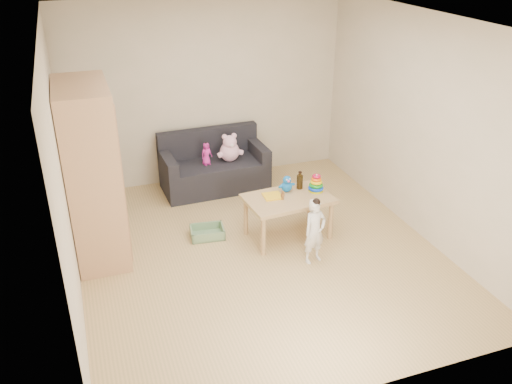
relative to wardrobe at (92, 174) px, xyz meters
name	(u,v)px	position (x,y,z in m)	size (l,w,h in m)	color
room	(259,148)	(1.72, -0.62, 0.31)	(4.50, 4.50, 4.50)	tan
wardrobe	(92,174)	(0.00, 0.00, 0.00)	(0.55, 1.10, 1.98)	tan
sofa	(215,175)	(1.69, 1.19, -0.78)	(1.47, 0.73, 0.41)	black
play_table	(288,217)	(2.16, -0.40, -0.72)	(1.01, 0.64, 0.53)	tan
storage_bin	(207,232)	(1.23, -0.09, -0.93)	(0.40, 0.30, 0.12)	gray
toddler	(315,232)	(2.23, -1.00, -0.62)	(0.28, 0.18, 0.75)	silver
pink_bear	(230,149)	(1.90, 1.16, -0.41)	(0.30, 0.26, 0.34)	#FDBADE
doll	(206,154)	(1.56, 1.13, -0.42)	(0.16, 0.11, 0.32)	#E52AA9
ring_stacker	(316,185)	(2.53, -0.36, -0.37)	(0.19, 0.19, 0.22)	#CFDC0B
brown_bottle	(300,181)	(2.38, -0.22, -0.36)	(0.08, 0.08, 0.22)	black
blue_plush	(287,183)	(2.20, -0.25, -0.35)	(0.17, 0.14, 0.21)	blue
wooden_figure	(283,195)	(2.07, -0.44, -0.40)	(0.05, 0.04, 0.12)	brown
yellow_book	(273,196)	(1.99, -0.33, -0.45)	(0.21, 0.21, 0.02)	yellow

